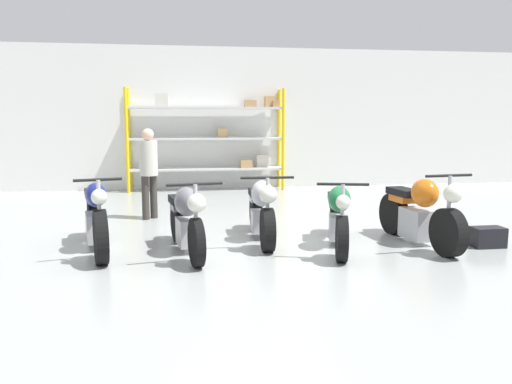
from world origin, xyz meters
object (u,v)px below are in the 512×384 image
(motorcycle_silver, at_px, (261,209))
(toolbox, at_px, (488,237))
(shelving_rack, at_px, (212,137))
(motorcycle_blue, at_px, (96,217))
(person_browsing, at_px, (149,166))
(motorcycle_orange, at_px, (419,213))
(motorcycle_grey, at_px, (186,217))
(motorcycle_green, at_px, (338,215))

(motorcycle_silver, distance_m, toolbox, 3.19)
(shelving_rack, bearing_deg, motorcycle_blue, -108.32)
(person_browsing, bearing_deg, toolbox, -161.68)
(shelving_rack, xyz_separation_m, motorcycle_orange, (2.55, -6.11, -0.88))
(motorcycle_blue, height_order, motorcycle_grey, motorcycle_blue)
(shelving_rack, height_order, motorcycle_orange, shelving_rack)
(person_browsing, distance_m, toolbox, 5.57)
(motorcycle_orange, bearing_deg, shelving_rack, -163.65)
(shelving_rack, bearing_deg, motorcycle_orange, -67.33)
(motorcycle_silver, xyz_separation_m, motorcycle_orange, (2.17, -0.58, 0.00))
(motorcycle_blue, bearing_deg, toolbox, 70.44)
(shelving_rack, xyz_separation_m, motorcycle_silver, (0.39, -5.53, -0.89))
(motorcycle_green, bearing_deg, person_browsing, -117.45)
(motorcycle_grey, bearing_deg, motorcycle_orange, 80.03)
(person_browsing, bearing_deg, shelving_rack, -61.90)
(shelving_rack, xyz_separation_m, motorcycle_green, (1.38, -6.06, -0.90))
(motorcycle_grey, distance_m, person_browsing, 2.60)
(motorcycle_orange, height_order, person_browsing, person_browsing)
(motorcycle_grey, xyz_separation_m, motorcycle_silver, (1.10, 0.60, -0.03))
(shelving_rack, distance_m, motorcycle_orange, 6.68)
(motorcycle_orange, distance_m, person_browsing, 4.63)
(motorcycle_grey, height_order, person_browsing, person_browsing)
(shelving_rack, height_order, motorcycle_green, shelving_rack)
(motorcycle_silver, xyz_separation_m, toolbox, (3.05, -0.87, -0.32))
(shelving_rack, height_order, person_browsing, shelving_rack)
(shelving_rack, xyz_separation_m, toolbox, (3.44, -6.40, -1.20))
(shelving_rack, relative_size, motorcycle_blue, 1.86)
(motorcycle_blue, relative_size, motorcycle_grey, 1.09)
(shelving_rack, distance_m, toolbox, 7.36)
(motorcycle_green, height_order, motorcycle_orange, motorcycle_orange)
(shelving_rack, distance_m, motorcycle_green, 6.28)
(motorcycle_silver, bearing_deg, motorcycle_orange, 76.74)
(motorcycle_grey, distance_m, motorcycle_green, 2.10)
(motorcycle_orange, height_order, toolbox, motorcycle_orange)
(motorcycle_grey, xyz_separation_m, person_browsing, (-0.63, 2.49, 0.45))
(motorcycle_silver, bearing_deg, toolbox, 75.91)
(motorcycle_grey, relative_size, person_browsing, 1.20)
(motorcycle_grey, height_order, motorcycle_green, motorcycle_grey)
(shelving_rack, distance_m, person_browsing, 3.91)
(shelving_rack, relative_size, toolbox, 8.89)
(motorcycle_grey, height_order, toolbox, motorcycle_grey)
(motorcycle_silver, height_order, motorcycle_green, motorcycle_silver)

